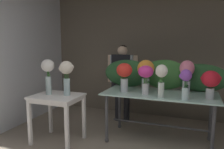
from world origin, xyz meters
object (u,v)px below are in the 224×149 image
at_px(vase_scarlet_stock, 125,74).
at_px(vase_cream_lisianthus_tall, 67,73).
at_px(display_table_glass, 160,101).
at_px(vase_sunset_tulips, 146,71).
at_px(side_table_white, 57,102).
at_px(vase_white_roses_tall, 48,72).
at_px(vase_violet_freesia, 186,81).
at_px(vase_crimson_lilies, 211,81).
at_px(vase_magenta_roses, 146,75).
at_px(florist, 122,75).
at_px(vase_ivory_carnations, 161,77).
at_px(vase_rosy_snapdragons, 187,73).

bearing_deg(vase_scarlet_stock, vase_cream_lisianthus_tall, -155.37).
distance_m(display_table_glass, vase_sunset_tulips, 0.53).
bearing_deg(side_table_white, vase_white_roses_tall, 179.78).
bearing_deg(vase_sunset_tulips, side_table_white, -152.75).
xyz_separation_m(display_table_glass, vase_violet_freesia, (0.40, -0.31, 0.40)).
relative_size(vase_scarlet_stock, vase_crimson_lilies, 1.16).
bearing_deg(display_table_glass, vase_sunset_tulips, 163.79).
bearing_deg(vase_magenta_roses, florist, 126.51).
bearing_deg(side_table_white, vase_sunset_tulips, 27.25).
bearing_deg(vase_ivory_carnations, vase_sunset_tulips, 128.58).
relative_size(vase_ivory_carnations, vase_white_roses_tall, 0.86).
bearing_deg(vase_cream_lisianthus_tall, side_table_white, -157.92).
height_order(display_table_glass, vase_sunset_tulips, vase_sunset_tulips).
relative_size(vase_magenta_roses, vase_violet_freesia, 1.05).
relative_size(side_table_white, florist, 0.50).
distance_m(florist, vase_magenta_roses, 1.14).
bearing_deg(vase_sunset_tulips, vase_crimson_lilies, -12.11).
bearing_deg(vase_crimson_lilies, vase_rosy_snapdragons, 144.50).
bearing_deg(side_table_white, vase_magenta_roses, 15.89).
distance_m(vase_magenta_roses, vase_violet_freesia, 0.60).
relative_size(side_table_white, vase_magenta_roses, 1.72).
bearing_deg(vase_crimson_lilies, vase_violet_freesia, -152.34).
bearing_deg(florist, vase_magenta_roses, -53.49).
height_order(side_table_white, vase_ivory_carnations, vase_ivory_carnations).
bearing_deg(vase_magenta_roses, side_table_white, -164.11).
xyz_separation_m(florist, vase_cream_lisianthus_tall, (-0.53, -1.23, 0.17)).
bearing_deg(vase_crimson_lilies, vase_white_roses_tall, -169.39).
distance_m(vase_sunset_tulips, vase_ivory_carnations, 0.50).
height_order(vase_crimson_lilies, vase_violet_freesia, vase_violet_freesia).
height_order(vase_sunset_tulips, vase_white_roses_tall, vase_white_roses_tall).
distance_m(display_table_glass, florist, 1.14).
xyz_separation_m(vase_sunset_tulips, vase_magenta_roses, (0.06, -0.28, -0.02)).
xyz_separation_m(vase_scarlet_stock, vase_white_roses_tall, (-1.14, -0.45, 0.04)).
bearing_deg(vase_scarlet_stock, vase_magenta_roses, -9.87).
xyz_separation_m(florist, vase_rosy_snapdragons, (1.25, -0.59, 0.18)).
distance_m(side_table_white, vase_scarlet_stock, 1.17).
height_order(side_table_white, vase_white_roses_tall, vase_white_roses_tall).
height_order(vase_violet_freesia, vase_cream_lisianthus_tall, vase_cream_lisianthus_tall).
relative_size(vase_sunset_tulips, vase_crimson_lilies, 1.26).
xyz_separation_m(display_table_glass, vase_magenta_roses, (-0.19, -0.21, 0.44)).
bearing_deg(side_table_white, vase_violet_freesia, 8.25).
height_order(vase_scarlet_stock, vase_white_roses_tall, vase_white_roses_tall).
xyz_separation_m(side_table_white, vase_cream_lisianthus_tall, (0.15, 0.06, 0.46)).
height_order(display_table_glass, vase_cream_lisianthus_tall, vase_cream_lisianthus_tall).
bearing_deg(vase_ivory_carnations, display_table_glass, 101.18).
relative_size(display_table_glass, vase_violet_freesia, 4.10).
height_order(side_table_white, vase_magenta_roses, vase_magenta_roses).
xyz_separation_m(vase_sunset_tulips, vase_violet_freesia, (0.65, -0.38, -0.06)).
xyz_separation_m(side_table_white, vase_crimson_lilies, (2.27, 0.45, 0.40)).
bearing_deg(vase_crimson_lilies, vase_sunset_tulips, 167.89).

